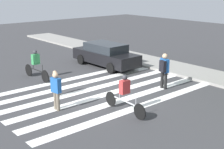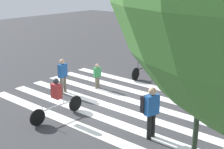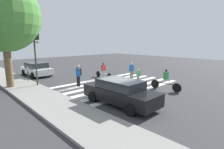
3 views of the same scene
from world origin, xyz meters
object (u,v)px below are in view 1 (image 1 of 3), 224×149
Objects in this scene: cyclist_far_lane at (125,92)px; pedestrian_adult_yellow_jacket at (164,68)px; cyclist_near_curb at (36,64)px; car_parked_far_curb at (106,55)px; pedestrian_child_with_backpack at (55,82)px; pedestrian_adult_blue_shirt at (56,89)px.

pedestrian_adult_yellow_jacket is at bearing 107.68° from cyclist_far_lane.
cyclist_near_curb reaches higher than car_parked_far_curb.
pedestrian_child_with_backpack is 6.05m from car_parked_far_curb.
car_parked_far_curb is at bearing -63.61° from pedestrian_adult_blue_shirt.
cyclist_far_lane is at bearing -144.62° from pedestrian_adult_blue_shirt.
cyclist_far_lane is 7.59m from car_parked_far_curb.
pedestrian_adult_yellow_jacket is at bearing -8.25° from car_parked_far_curb.
cyclist_near_curb is (-4.55, 1.45, -0.05)m from pedestrian_adult_blue_shirt.
pedestrian_adult_blue_shirt is at bearing -20.25° from cyclist_near_curb.
pedestrian_adult_yellow_jacket is at bearing 33.20° from cyclist_near_curb.
pedestrian_adult_blue_shirt reaches higher than pedestrian_child_with_backpack.
cyclist_far_lane is 6.58m from cyclist_near_curb.
cyclist_far_lane reaches higher than car_parked_far_curb.
car_parked_far_curb is (-4.30, 6.15, -0.16)m from pedestrian_adult_blue_shirt.
cyclist_near_curb is at bearing -94.21° from car_parked_far_curb.
pedestrian_adult_yellow_jacket is at bearing -98.27° from pedestrian_child_with_backpack.
cyclist_far_lane is at bearing -60.49° from pedestrian_adult_yellow_jacket.
pedestrian_adult_blue_shirt is 2.79m from cyclist_far_lane.
pedestrian_child_with_backpack is 5.31m from pedestrian_adult_yellow_jacket.
cyclist_far_lane is (2.01, 1.94, -0.05)m from pedestrian_adult_blue_shirt.
pedestrian_adult_blue_shirt reaches higher than cyclist_far_lane.
cyclist_far_lane is 0.99× the size of cyclist_near_curb.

